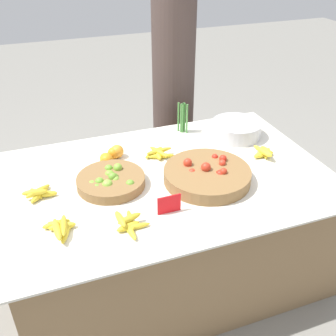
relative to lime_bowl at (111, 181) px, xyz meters
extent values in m
plane|color=gray|center=(0.31, -0.02, -0.70)|extent=(12.00, 12.00, 0.00)
cube|color=olive|center=(0.31, -0.02, -0.37)|extent=(1.68, 1.12, 0.66)
cube|color=silver|center=(0.31, -0.02, -0.04)|extent=(1.75, 1.17, 0.01)
cylinder|color=olive|center=(0.00, 0.00, 0.00)|extent=(0.36, 0.36, 0.05)
sphere|color=#6BA333|center=(0.02, 0.00, 0.02)|extent=(0.04, 0.04, 0.04)
sphere|color=#89BC42|center=(-0.03, 0.11, 0.00)|extent=(0.04, 0.04, 0.04)
sphere|color=#89BC42|center=(-0.03, -0.06, 0.02)|extent=(0.05, 0.05, 0.05)
sphere|color=#6BA333|center=(-0.01, -0.03, 0.00)|extent=(0.05, 0.05, 0.05)
sphere|color=#6BA333|center=(0.03, 0.06, 0.00)|extent=(0.05, 0.05, 0.05)
sphere|color=#7AB238|center=(0.00, 0.04, 0.02)|extent=(0.05, 0.05, 0.05)
sphere|color=#6BA333|center=(-0.08, -0.05, 0.01)|extent=(0.04, 0.04, 0.04)
sphere|color=#6BA333|center=(0.01, -0.01, 0.03)|extent=(0.04, 0.04, 0.04)
sphere|color=#7AB238|center=(0.06, 0.06, 0.03)|extent=(0.05, 0.05, 0.05)
sphere|color=#7AB238|center=(0.03, -0.03, -0.01)|extent=(0.04, 0.04, 0.04)
sphere|color=#6BA333|center=(-0.06, -0.01, 0.02)|extent=(0.05, 0.05, 0.05)
sphere|color=#6BA333|center=(0.01, 0.09, 0.02)|extent=(0.04, 0.04, 0.04)
sphere|color=#89BC42|center=(0.02, -0.02, 0.01)|extent=(0.04, 0.04, 0.04)
sphere|color=#6BA333|center=(0.08, -0.09, 0.01)|extent=(0.05, 0.05, 0.05)
sphere|color=#7AB238|center=(-0.10, -0.01, 0.00)|extent=(0.05, 0.05, 0.05)
cylinder|color=olive|center=(0.49, -0.13, 0.00)|extent=(0.46, 0.46, 0.07)
sphere|color=red|center=(0.56, -0.19, 0.05)|extent=(0.04, 0.04, 0.04)
sphere|color=red|center=(0.48, -0.13, 0.05)|extent=(0.05, 0.05, 0.05)
sphere|color=red|center=(0.59, -0.02, 0.04)|extent=(0.04, 0.04, 0.04)
sphere|color=red|center=(0.59, -0.11, 0.05)|extent=(0.04, 0.04, 0.04)
sphere|color=red|center=(0.41, -0.05, 0.03)|extent=(0.05, 0.05, 0.05)
sphere|color=red|center=(0.41, -0.11, 0.03)|extent=(0.04, 0.04, 0.04)
sphere|color=red|center=(0.61, -0.07, 0.05)|extent=(0.04, 0.04, 0.04)
sphere|color=red|center=(0.41, -0.05, 0.05)|extent=(0.05, 0.05, 0.05)
sphere|color=red|center=(0.54, -0.18, 0.03)|extent=(0.05, 0.05, 0.05)
sphere|color=red|center=(0.43, -0.10, 0.00)|extent=(0.04, 0.04, 0.04)
sphere|color=red|center=(0.49, -0.13, -0.01)|extent=(0.04, 0.04, 0.04)
sphere|color=orange|center=(0.02, 0.20, 0.01)|extent=(0.07, 0.07, 0.07)
sphere|color=orange|center=(0.10, 0.28, 0.01)|extent=(0.08, 0.08, 0.08)
sphere|color=orange|center=(0.02, 0.23, 0.00)|extent=(0.07, 0.07, 0.07)
sphere|color=orange|center=(0.08, 0.27, 0.01)|extent=(0.07, 0.07, 0.07)
cylinder|color=silver|center=(0.88, 0.28, 0.02)|extent=(0.31, 0.31, 0.10)
cube|color=red|center=(0.21, -0.32, 0.02)|extent=(0.12, 0.01, 0.10)
cylinder|color=#4C8E42|center=(0.56, 0.47, 0.07)|extent=(0.01, 0.01, 0.20)
cylinder|color=#4C8E42|center=(0.59, 0.46, 0.07)|extent=(0.01, 0.01, 0.20)
cylinder|color=#4C8E42|center=(0.58, 0.44, 0.07)|extent=(0.01, 0.01, 0.20)
cylinder|color=#428438|center=(0.60, 0.45, 0.07)|extent=(0.01, 0.01, 0.20)
cylinder|color=#4C8E42|center=(0.58, 0.46, 0.07)|extent=(0.01, 0.01, 0.20)
cylinder|color=#4C8E42|center=(0.60, 0.43, 0.07)|extent=(0.01, 0.01, 0.20)
cylinder|color=#428438|center=(0.58, 0.45, 0.07)|extent=(0.01, 0.01, 0.20)
cylinder|color=#4C8E42|center=(0.59, 0.46, 0.07)|extent=(0.01, 0.01, 0.20)
cylinder|color=#4C8E42|center=(0.57, 0.45, 0.07)|extent=(0.01, 0.01, 0.20)
ellipsoid|color=yellow|center=(0.02, -0.38, -0.02)|extent=(0.16, 0.03, 0.03)
ellipsoid|color=yellow|center=(0.01, -0.33, -0.02)|extent=(0.05, 0.15, 0.03)
ellipsoid|color=yellow|center=(-0.01, -0.37, -0.01)|extent=(0.12, 0.06, 0.03)
ellipsoid|color=yellow|center=(-0.01, -0.39, -0.02)|extent=(0.04, 0.14, 0.03)
ellipsoid|color=yellow|center=(0.01, -0.34, 0.01)|extent=(0.12, 0.06, 0.03)
ellipsoid|color=yellow|center=(-0.03, -0.34, 0.01)|extent=(0.04, 0.12, 0.03)
ellipsoid|color=yellow|center=(0.31, 0.23, -0.01)|extent=(0.15, 0.11, 0.03)
ellipsoid|color=yellow|center=(0.33, 0.19, -0.01)|extent=(0.05, 0.11, 0.04)
ellipsoid|color=yellow|center=(0.34, 0.18, -0.01)|extent=(0.16, 0.06, 0.03)
ellipsoid|color=yellow|center=(0.33, 0.19, 0.01)|extent=(0.08, 0.15, 0.03)
ellipsoid|color=yellow|center=(0.34, 0.20, 0.01)|extent=(0.16, 0.04, 0.03)
ellipsoid|color=yellow|center=(0.94, -0.01, -0.02)|extent=(0.11, 0.12, 0.03)
ellipsoid|color=yellow|center=(0.91, -0.02, -0.01)|extent=(0.12, 0.04, 0.04)
ellipsoid|color=yellow|center=(0.91, -0.02, -0.01)|extent=(0.14, 0.05, 0.03)
ellipsoid|color=yellow|center=(0.90, -0.02, 0.01)|extent=(0.06, 0.15, 0.03)
ellipsoid|color=yellow|center=(0.92, -0.03, 0.02)|extent=(0.04, 0.12, 0.03)
ellipsoid|color=yellow|center=(-0.28, -0.27, -0.01)|extent=(0.12, 0.05, 0.04)
ellipsoid|color=yellow|center=(-0.30, -0.26, -0.01)|extent=(0.11, 0.10, 0.04)
ellipsoid|color=yellow|center=(-0.27, -0.31, -0.02)|extent=(0.07, 0.14, 0.03)
ellipsoid|color=yellow|center=(-0.31, -0.24, -0.01)|extent=(0.13, 0.04, 0.03)
ellipsoid|color=yellow|center=(-0.30, -0.28, -0.01)|extent=(0.04, 0.13, 0.03)
ellipsoid|color=yellow|center=(-0.31, -0.31, 0.01)|extent=(0.04, 0.15, 0.03)
ellipsoid|color=yellow|center=(-0.28, -0.29, 0.01)|extent=(0.05, 0.15, 0.03)
ellipsoid|color=yellow|center=(-0.37, 0.02, -0.02)|extent=(0.08, 0.11, 0.03)
ellipsoid|color=yellow|center=(-0.33, 0.01, -0.01)|extent=(0.12, 0.05, 0.03)
ellipsoid|color=yellow|center=(-0.34, 0.05, -0.01)|extent=(0.09, 0.12, 0.03)
ellipsoid|color=yellow|center=(-0.37, 0.04, -0.02)|extent=(0.07, 0.12, 0.03)
ellipsoid|color=yellow|center=(-0.36, 0.01, -0.01)|extent=(0.11, 0.12, 0.03)
ellipsoid|color=yellow|center=(-0.36, 0.02, 0.01)|extent=(0.14, 0.10, 0.03)
ellipsoid|color=yellow|center=(-0.38, 0.01, 0.01)|extent=(0.13, 0.05, 0.03)
cylinder|color=#473833|center=(0.71, 0.96, 0.05)|extent=(0.32, 0.32, 1.50)
camera|label=1|loc=(-0.30, -1.70, 1.14)|focal=42.00mm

